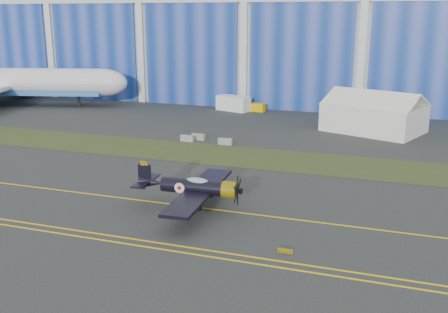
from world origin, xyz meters
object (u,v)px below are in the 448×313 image
(warbird, at_px, (193,187))
(tent, at_px, (374,111))
(shipping_container, at_px, (233,103))
(tug, at_px, (258,107))

(warbird, bearing_deg, tent, 67.72)
(warbird, relative_size, shipping_container, 2.24)
(tent, height_order, tug, tent)
(tent, relative_size, tug, 6.55)
(tent, xyz_separation_m, shipping_container, (-26.46, 10.28, -1.86))
(warbird, distance_m, shipping_container, 52.58)
(warbird, distance_m, tent, 43.09)
(tug, bearing_deg, warbird, -73.55)
(shipping_container, distance_m, tug, 4.80)
(tent, bearing_deg, warbird, -88.13)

